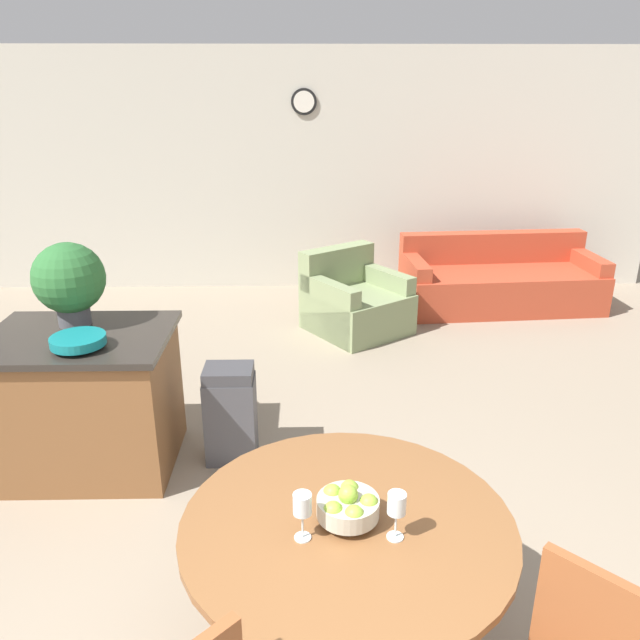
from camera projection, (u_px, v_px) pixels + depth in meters
wall_back at (310, 172)px, 7.13m from camera, size 8.00×0.09×2.70m
dining_table at (347, 556)px, 2.47m from camera, size 1.30×1.30×0.74m
fruit_bowl at (348, 505)px, 2.38m from camera, size 0.24×0.24×0.16m
wine_glass_left at (302, 506)px, 2.27m from camera, size 0.07×0.07×0.19m
wine_glass_right at (397, 506)px, 2.27m from camera, size 0.07×0.07×0.19m
kitchen_island at (86, 401)px, 3.92m from camera, size 1.11×0.85×0.90m
teal_bowl at (78, 341)px, 3.55m from camera, size 0.31×0.31×0.08m
potted_plant at (69, 280)px, 3.82m from camera, size 0.44×0.44×0.52m
trash_bin at (231, 414)px, 4.01m from camera, size 0.32×0.25×0.66m
couch at (499, 282)px, 6.83m from camera, size 2.14×1.04×0.76m
armchair at (355, 303)px, 6.16m from camera, size 1.16×1.17×0.79m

